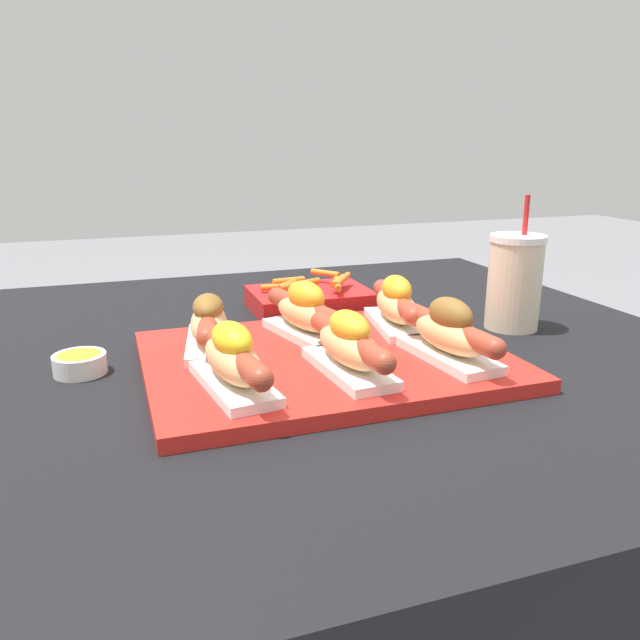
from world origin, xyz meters
TOP-DOWN VIEW (x-y plane):
  - patio_table at (0.00, 0.00)m, footprint 1.04×1.05m
  - serving_tray at (-0.06, -0.10)m, footprint 0.46×0.36m
  - hot_dog_0 at (-0.19, -0.17)m, footprint 0.08×0.20m
  - hot_dog_1 at (-0.05, -0.17)m, footprint 0.07×0.20m
  - hot_dog_2 at (0.08, -0.17)m, footprint 0.08×0.20m
  - hot_dog_3 at (-0.19, -0.02)m, footprint 0.09×0.19m
  - hot_dog_4 at (-0.06, -0.02)m, footprint 0.09×0.19m
  - hot_dog_5 at (0.08, -0.02)m, footprint 0.09×0.20m
  - sauce_bowl at (-0.36, -0.02)m, footprint 0.07×0.07m
  - drink_cup at (0.28, -0.03)m, footprint 0.09×0.09m
  - fries_basket at (0.01, 0.18)m, footprint 0.20×0.14m

SIDE VIEW (x-z plane):
  - patio_table at x=0.00m, z-range 0.00..0.71m
  - serving_tray at x=-0.06m, z-range 0.71..0.72m
  - sauce_bowl at x=-0.36m, z-range 0.71..0.73m
  - fries_basket at x=0.01m, z-range 0.69..0.76m
  - hot_dog_3 at x=-0.19m, z-range 0.72..0.79m
  - hot_dog_1 at x=-0.05m, z-range 0.72..0.80m
  - hot_dog_0 at x=-0.19m, z-range 0.72..0.80m
  - hot_dog_5 at x=0.08m, z-range 0.72..0.80m
  - hot_dog_4 at x=-0.06m, z-range 0.72..0.80m
  - hot_dog_2 at x=0.08m, z-range 0.72..0.80m
  - drink_cup at x=0.28m, z-range 0.68..0.88m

